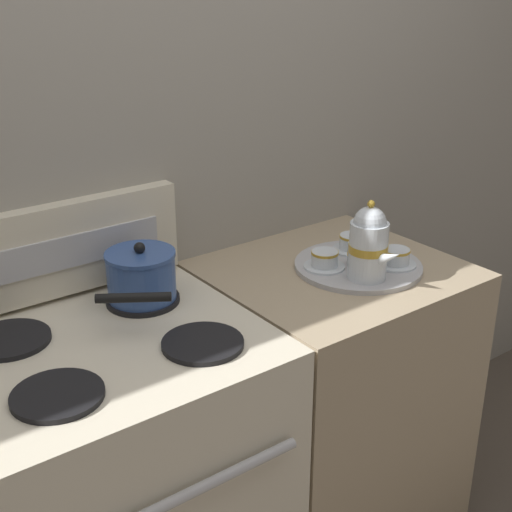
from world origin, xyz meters
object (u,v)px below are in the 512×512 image
(creamer_jug, at_px, (358,253))
(teacup_left, at_px, (352,243))
(saucepan, at_px, (141,275))
(teacup_front, at_px, (324,259))
(teacup_right, at_px, (396,257))
(teapot, at_px, (369,243))
(serving_tray, at_px, (358,266))
(stove, at_px, (121,504))

(creamer_jug, bearing_deg, teacup_left, 55.45)
(saucepan, height_order, teacup_front, saucepan)
(teacup_left, bearing_deg, teacup_right, -81.64)
(teapot, bearing_deg, teacup_front, 110.26)
(teacup_right, bearing_deg, teacup_left, 98.36)
(serving_tray, height_order, teapot, teapot)
(teacup_left, distance_m, creamer_jug, 0.10)
(stove, relative_size, creamer_jug, 15.05)
(stove, distance_m, teacup_left, 0.93)
(teacup_front, height_order, creamer_jug, creamer_jug)
(serving_tray, bearing_deg, teacup_front, 157.45)
(teapot, xyz_separation_m, teacup_left, (0.10, 0.16, -0.07))
(teacup_right, bearing_deg, saucepan, 159.87)
(teacup_left, relative_size, teacup_front, 1.00)
(teapot, bearing_deg, saucepan, 154.59)
(serving_tray, distance_m, teacup_left, 0.10)
(stove, distance_m, teacup_front, 0.81)
(serving_tray, distance_m, teacup_front, 0.10)
(creamer_jug, bearing_deg, teacup_front, 157.14)
(saucepan, height_order, serving_tray, saucepan)
(creamer_jug, bearing_deg, stove, 177.25)
(serving_tray, xyz_separation_m, creamer_jug, (-0.00, 0.00, 0.04))
(teacup_front, bearing_deg, stove, -179.78)
(saucepan, bearing_deg, teacup_right, -20.13)
(creamer_jug, bearing_deg, teapot, -119.33)
(stove, height_order, serving_tray, serving_tray)
(serving_tray, relative_size, teacup_left, 3.13)
(serving_tray, relative_size, teapot, 1.64)
(saucepan, xyz_separation_m, teacup_right, (0.65, -0.24, -0.04))
(saucepan, height_order, teacup_left, saucepan)
(saucepan, height_order, creamer_jug, saucepan)
(serving_tray, bearing_deg, teacup_right, -42.98)
(teacup_front, bearing_deg, teapot, -69.74)
(serving_tray, height_order, teacup_right, teacup_right)
(stove, height_order, teacup_left, teacup_left)
(serving_tray, xyz_separation_m, teapot, (-0.05, -0.08, 0.10))
(stove, xyz_separation_m, saucepan, (0.17, 0.13, 0.53))
(teapot, xyz_separation_m, teacup_right, (0.12, 0.01, -0.07))
(saucepan, distance_m, creamer_jug, 0.60)
(teapot, distance_m, creamer_jug, 0.12)
(stove, bearing_deg, teacup_right, -7.33)
(saucepan, relative_size, creamer_jug, 4.62)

